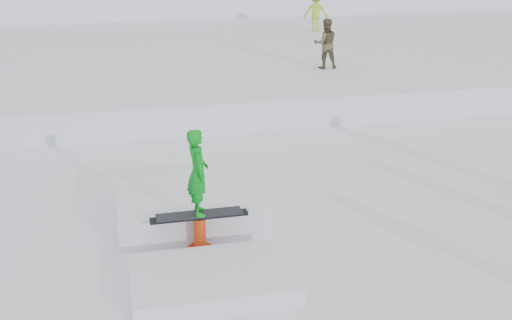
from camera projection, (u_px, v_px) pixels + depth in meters
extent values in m
plane|color=white|center=(254.00, 271.00, 10.00)|extent=(120.00, 120.00, 0.00)
cube|color=white|center=(159.00, 56.00, 24.49)|extent=(50.00, 18.00, 0.80)
imported|color=brown|center=(326.00, 44.00, 20.20)|extent=(0.81, 0.65, 1.57)
imported|color=#A2D52E|center=(316.00, 12.00, 27.36)|extent=(1.24, 1.07, 1.67)
cube|color=white|center=(189.00, 205.00, 11.72)|extent=(2.60, 2.20, 0.54)
cube|color=white|center=(212.00, 280.00, 9.48)|extent=(2.40, 1.60, 0.30)
cylinder|color=#D7461A|center=(200.00, 249.00, 10.61)|extent=(0.44, 0.44, 0.06)
cylinder|color=#D7461A|center=(200.00, 235.00, 10.52)|extent=(0.20, 0.20, 0.60)
cube|color=black|center=(199.00, 217.00, 10.41)|extent=(1.60, 0.16, 0.06)
cube|color=black|center=(199.00, 214.00, 10.39)|extent=(1.40, 0.28, 0.03)
imported|color=#048F16|center=(198.00, 172.00, 10.14)|extent=(0.34, 0.52, 1.42)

